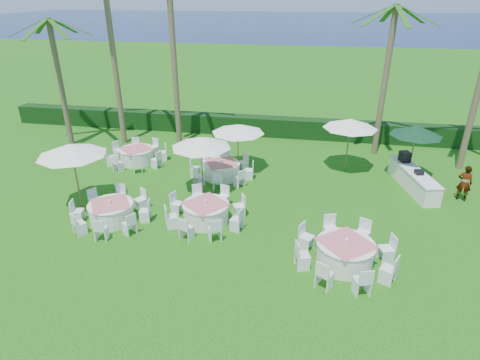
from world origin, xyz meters
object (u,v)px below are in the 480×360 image
object	(u,v)px
banquet_table_c	(345,253)
banquet_table_b	(206,212)
banquet_table_a	(111,212)
banquet_table_e	(222,170)
staff_person	(464,183)
umbrella_d	(350,124)
umbrella_green	(416,131)
umbrella_a	(71,150)
umbrella_b	(201,142)
banquet_table_d	(137,155)
buffet_table	(413,179)
umbrella_c	(238,129)

from	to	relation	value
banquet_table_c	banquet_table_b	bearing A→B (deg)	160.63
banquet_table_a	banquet_table_e	bearing A→B (deg)	54.48
banquet_table_b	staff_person	world-z (taller)	staff_person
umbrella_d	umbrella_green	bearing A→B (deg)	-11.30
umbrella_a	umbrella_b	size ratio (longest dim) A/B	1.07
banquet_table_a	banquet_table_c	bearing A→B (deg)	-7.79
banquet_table_b	banquet_table_d	xyz separation A→B (m)	(-5.32, 5.38, -0.01)
banquet_table_c	staff_person	xyz separation A→B (m)	(5.46, 5.80, 0.38)
buffet_table	banquet_table_a	bearing A→B (deg)	-157.00
banquet_table_b	umbrella_b	xyz separation A→B (m)	(-0.82, 2.53, 2.06)
umbrella_a	umbrella_green	bearing A→B (deg)	20.88
umbrella_green	umbrella_c	bearing A→B (deg)	-177.10
banquet_table_c	umbrella_a	distance (m)	11.53
banquet_table_e	banquet_table_a	bearing A→B (deg)	-125.52
umbrella_c	buffet_table	world-z (taller)	umbrella_c
banquet_table_b	umbrella_d	world-z (taller)	umbrella_d
banquet_table_d	banquet_table_e	world-z (taller)	banquet_table_d
banquet_table_b	umbrella_d	xyz separation A→B (m)	(5.90, 6.40, 2.10)
umbrella_d	banquet_table_a	bearing A→B (deg)	-144.06
banquet_table_a	umbrella_green	world-z (taller)	umbrella_green
banquet_table_a	umbrella_d	size ratio (longest dim) A/B	1.15
banquet_table_e	buffet_table	distance (m)	9.22
banquet_table_b	umbrella_green	distance (m)	10.85
banquet_table_d	umbrella_a	distance (m)	5.63
banquet_table_b	banquet_table_c	distance (m)	5.74
umbrella_a	staff_person	distance (m)	17.07
banquet_table_c	umbrella_d	xyz separation A→B (m)	(0.49, 8.31, 2.08)
banquet_table_e	umbrella_b	bearing A→B (deg)	-106.43
banquet_table_d	umbrella_a	bearing A→B (deg)	-94.17
banquet_table_b	staff_person	xyz separation A→B (m)	(10.88, 3.89, 0.40)
buffet_table	umbrella_d	bearing A→B (deg)	151.44
umbrella_a	banquet_table_c	bearing A→B (deg)	-10.85
banquet_table_a	umbrella_c	bearing A→B (deg)	55.37
banquet_table_c	umbrella_green	xyz separation A→B (m)	(3.51, 7.70, 2.08)
umbrella_d	umbrella_a	bearing A→B (deg)	-151.95
banquet_table_c	umbrella_b	distance (m)	7.91
umbrella_d	staff_person	size ratio (longest dim) A/B	1.66
umbrella_b	buffet_table	xyz separation A→B (m)	(9.73, 2.24, -2.00)
banquet_table_c	umbrella_d	world-z (taller)	umbrella_d
umbrella_a	banquet_table_d	bearing A→B (deg)	85.83
umbrella_green	buffet_table	xyz separation A→B (m)	(-0.01, -1.04, -2.05)
umbrella_d	staff_person	distance (m)	5.83
banquet_table_b	umbrella_c	size ratio (longest dim) A/B	1.20
umbrella_b	umbrella_c	world-z (taller)	umbrella_b
banquet_table_e	umbrella_b	size ratio (longest dim) A/B	1.17
banquet_table_e	umbrella_green	bearing A→B (deg)	9.28
banquet_table_c	buffet_table	world-z (taller)	buffet_table
umbrella_a	umbrella_c	distance (m)	7.93
banquet_table_c	umbrella_a	world-z (taller)	umbrella_a
umbrella_green	buffet_table	world-z (taller)	umbrella_green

